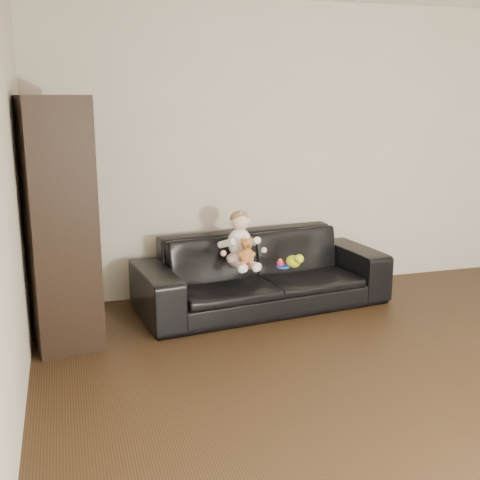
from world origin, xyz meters
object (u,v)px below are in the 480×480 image
object	(u,v)px
toy_rattle	(280,263)
sofa	(262,272)
toy_blue_disc	(283,266)
cabinet	(58,224)
teddy_bear	(247,251)
baby	(240,242)
toy_green	(293,261)

from	to	relation	value
toy_rattle	sofa	bearing A→B (deg)	109.69
toy_rattle	toy_blue_disc	xyz separation A→B (m)	(0.02, -0.02, -0.02)
cabinet	teddy_bear	bearing A→B (deg)	-7.80
teddy_bear	toy_blue_disc	bearing A→B (deg)	-18.65
baby	toy_blue_disc	xyz separation A→B (m)	(0.33, -0.13, -0.20)
baby	toy_green	xyz separation A→B (m)	(0.41, -0.16, -0.15)
toy_rattle	toy_blue_disc	size ratio (longest dim) A/B	0.55
teddy_bear	toy_rattle	xyz separation A→B (m)	(0.30, 0.03, -0.13)
toy_green	sofa	bearing A→B (deg)	123.24
cabinet	toy_blue_disc	world-z (taller)	cabinet
baby	toy_rattle	distance (m)	0.37
teddy_bear	toy_green	world-z (taller)	teddy_bear
teddy_bear	toy_green	bearing A→B (deg)	-22.46
baby	toy_blue_disc	world-z (taller)	baby
sofa	toy_rattle	size ratio (longest dim) A/B	35.74
baby	teddy_bear	distance (m)	0.15
sofa	baby	xyz separation A→B (m)	(-0.23, -0.12, 0.30)
sofa	toy_green	size ratio (longest dim) A/B	14.79
cabinet	sofa	bearing A→B (deg)	0.61
toy_green	baby	bearing A→B (deg)	159.00
baby	toy_green	size ratio (longest dim) A/B	3.19
sofa	teddy_bear	bearing A→B (deg)	-137.90
sofa	toy_rattle	bearing A→B (deg)	-77.63
teddy_bear	toy_rattle	size ratio (longest dim) A/B	3.64
sofa	teddy_bear	distance (m)	0.43
cabinet	toy_blue_disc	distance (m)	1.81
toy_blue_disc	toy_green	bearing A→B (deg)	-17.09
cabinet	teddy_bear	world-z (taller)	cabinet
cabinet	baby	world-z (taller)	cabinet
sofa	toy_blue_disc	xyz separation A→B (m)	(0.10, -0.25, 0.11)
toy_green	toy_rattle	size ratio (longest dim) A/B	2.42
cabinet	toy_blue_disc	size ratio (longest dim) A/B	16.52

